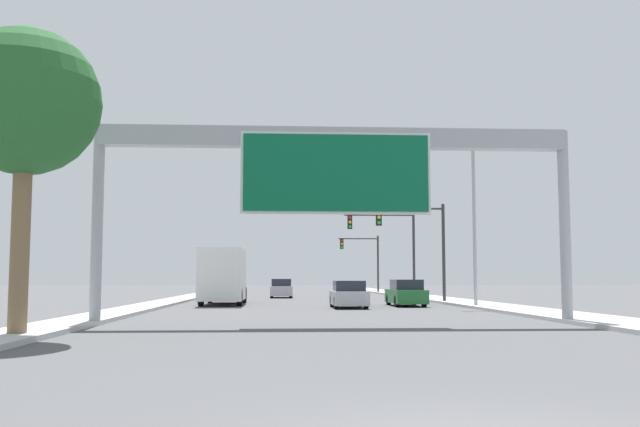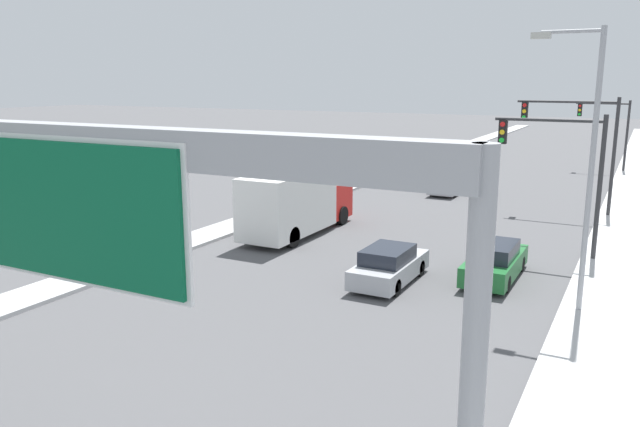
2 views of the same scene
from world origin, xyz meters
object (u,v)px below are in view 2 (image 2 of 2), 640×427
street_lamp_right (585,153)px  car_far_left (389,266)px  car_near_center (449,183)px  truck_box_primary (296,203)px  car_far_center (495,262)px  traffic_light_far_intersection (610,124)px  traffic_light_mid_block (583,135)px  sign_gantry (62,187)px  traffic_light_near_intersection (565,162)px

street_lamp_right → car_far_left: bearing=179.6°
car_near_center → truck_box_primary: size_ratio=0.58×
car_far_center → traffic_light_far_intersection: 34.65m
truck_box_primary → traffic_light_mid_block: size_ratio=1.19×
sign_gantry → truck_box_primary: sign_gantry is taller
car_far_left → traffic_light_mid_block: bearing=73.3°
car_far_center → street_lamp_right: size_ratio=0.50×
traffic_light_near_intersection → traffic_light_mid_block: traffic_light_mid_block is taller
car_near_center → truck_box_primary: bearing=-103.0°
truck_box_primary → traffic_light_near_intersection: (12.31, 1.84, 2.60)m
car_far_center → traffic_light_far_intersection: (1.89, 34.44, 3.36)m
car_far_left → traffic_light_near_intersection: traffic_light_near_intersection is taller
car_far_center → truck_box_primary: 10.86m
traffic_light_mid_block → car_far_left: bearing=-106.7°
car_near_center → street_lamp_right: (10.11, -20.18, 4.69)m
traffic_light_mid_block → traffic_light_far_intersection: size_ratio=1.12×
car_far_left → traffic_light_far_intersection: 37.36m
sign_gantry → traffic_light_mid_block: 30.88m
car_near_center → street_lamp_right: 23.06m
car_far_center → traffic_light_near_intersection: (1.81, 4.44, 3.55)m
car_near_center → truck_box_primary: 15.60m
car_far_left → traffic_light_near_intersection: size_ratio=0.69×
car_far_center → car_near_center: 19.10m
traffic_light_mid_block → traffic_light_far_intersection: traffic_light_mid_block is taller
truck_box_primary → traffic_light_mid_block: traffic_light_mid_block is taller
sign_gantry → traffic_light_far_intersection: bearing=81.9°
truck_box_primary → traffic_light_near_intersection: 12.71m
traffic_light_far_intersection → street_lamp_right: (1.22, -36.85, 1.34)m
sign_gantry → truck_box_primary: size_ratio=2.09×
traffic_light_mid_block → street_lamp_right: street_lamp_right is taller
sign_gantry → traffic_light_far_intersection: size_ratio=2.78×
street_lamp_right → truck_box_primary: bearing=159.8°
car_near_center → traffic_light_far_intersection: (8.89, 16.67, 3.35)m
traffic_light_near_intersection → traffic_light_mid_block: bearing=91.5°
car_far_center → car_near_center: size_ratio=1.00×
truck_box_primary → street_lamp_right: (13.61, -5.01, 3.75)m
car_far_left → truck_box_primary: (-7.00, 4.97, 0.98)m
car_far_center → street_lamp_right: street_lamp_right is taller
car_near_center → traffic_light_near_intersection: size_ratio=0.74×
sign_gantry → traffic_light_mid_block: sign_gantry is taller
car_near_center → truck_box_primary: truck_box_primary is taller
sign_gantry → traffic_light_mid_block: size_ratio=2.48×
car_near_center → traffic_light_far_intersection: size_ratio=0.77×
traffic_light_near_intersection → traffic_light_far_intersection: size_ratio=1.04×
traffic_light_mid_block → traffic_light_far_intersection: bearing=89.0°
car_near_center → traffic_light_far_intersection: traffic_light_far_intersection is taller
car_far_left → car_near_center: 20.44m
car_far_center → traffic_light_mid_block: bearing=83.9°
car_near_center → traffic_light_near_intersection: (8.81, -13.33, 3.55)m
car_far_center → traffic_light_far_intersection: size_ratio=0.77×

